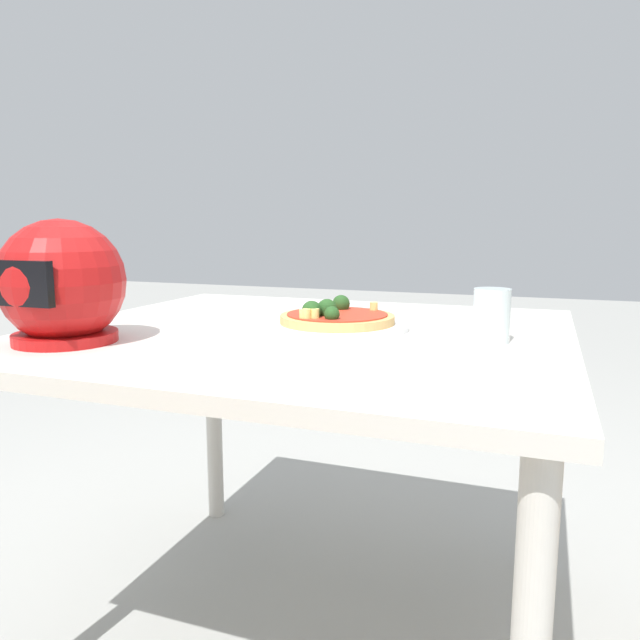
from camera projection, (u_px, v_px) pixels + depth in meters
ground_plane at (304, 634)px, 1.41m from camera, size 14.00×14.00×0.00m
dining_table at (303, 365)px, 1.31m from camera, size 1.10×1.01×0.72m
pizza_plate at (337, 326)px, 1.31m from camera, size 0.31×0.31×0.01m
pizza at (335, 317)px, 1.31m from camera, size 0.25×0.25×0.06m
motorcycle_helmet at (62, 284)px, 1.14m from camera, size 0.24×0.24×0.24m
drinking_glass at (491, 316)px, 1.15m from camera, size 0.07×0.07×0.10m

